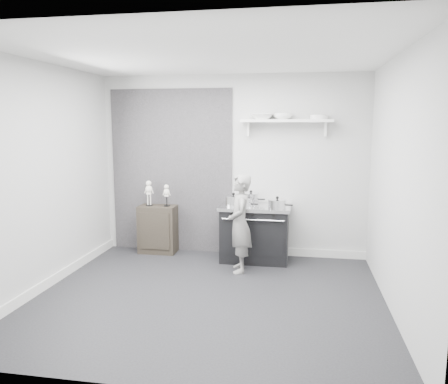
% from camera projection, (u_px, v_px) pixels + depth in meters
% --- Properties ---
extents(ground, '(4.00, 4.00, 0.00)m').
position_uv_depth(ground, '(208.00, 297.00, 5.03)').
color(ground, black).
rests_on(ground, ground).
extents(room_shell, '(4.02, 3.62, 2.71)m').
position_uv_depth(room_shell, '(202.00, 154.00, 4.94)').
color(room_shell, '#B3B3B0').
rests_on(room_shell, ground).
extents(wall_shelf, '(1.30, 0.26, 0.24)m').
position_uv_depth(wall_shelf, '(286.00, 122.00, 6.22)').
color(wall_shelf, silver).
rests_on(wall_shelf, room_shell).
extents(stove, '(1.01, 0.63, 0.81)m').
position_uv_depth(stove, '(255.00, 233.00, 6.34)').
color(stove, black).
rests_on(stove, ground).
extents(side_cabinet, '(0.56, 0.33, 0.73)m').
position_uv_depth(side_cabinet, '(158.00, 229.00, 6.74)').
color(side_cabinet, black).
rests_on(side_cabinet, ground).
extents(child, '(0.41, 0.54, 1.32)m').
position_uv_depth(child, '(240.00, 223.00, 5.83)').
color(child, slate).
rests_on(child, ground).
extents(pot_front_left, '(0.33, 0.24, 0.19)m').
position_uv_depth(pot_front_left, '(233.00, 201.00, 6.25)').
color(pot_front_left, silver).
rests_on(pot_front_left, stove).
extents(pot_back_left, '(0.33, 0.24, 0.20)m').
position_uv_depth(pot_back_left, '(251.00, 198.00, 6.39)').
color(pot_back_left, silver).
rests_on(pot_back_left, stove).
extents(pot_front_right, '(0.34, 0.25, 0.18)m').
position_uv_depth(pot_front_right, '(277.00, 204.00, 6.02)').
color(pot_front_right, silver).
rests_on(pot_front_right, stove).
extents(pot_front_center, '(0.30, 0.21, 0.15)m').
position_uv_depth(pot_front_center, '(245.00, 203.00, 6.14)').
color(pot_front_center, silver).
rests_on(pot_front_center, stove).
extents(skeleton_full, '(0.12, 0.08, 0.45)m').
position_uv_depth(skeleton_full, '(149.00, 191.00, 6.67)').
color(skeleton_full, silver).
rests_on(skeleton_full, side_cabinet).
extents(skeleton_torso, '(0.11, 0.07, 0.38)m').
position_uv_depth(skeleton_torso, '(167.00, 194.00, 6.63)').
color(skeleton_torso, silver).
rests_on(skeleton_torso, side_cabinet).
extents(bowl_large, '(0.33, 0.33, 0.08)m').
position_uv_depth(bowl_large, '(262.00, 117.00, 6.26)').
color(bowl_large, white).
rests_on(bowl_large, wall_shelf).
extents(bowl_small, '(0.27, 0.27, 0.08)m').
position_uv_depth(bowl_small, '(283.00, 116.00, 6.21)').
color(bowl_small, white).
rests_on(bowl_small, wall_shelf).
extents(plate_stack, '(0.25, 0.25, 0.06)m').
position_uv_depth(plate_stack, '(319.00, 117.00, 6.12)').
color(plate_stack, silver).
rests_on(plate_stack, wall_shelf).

